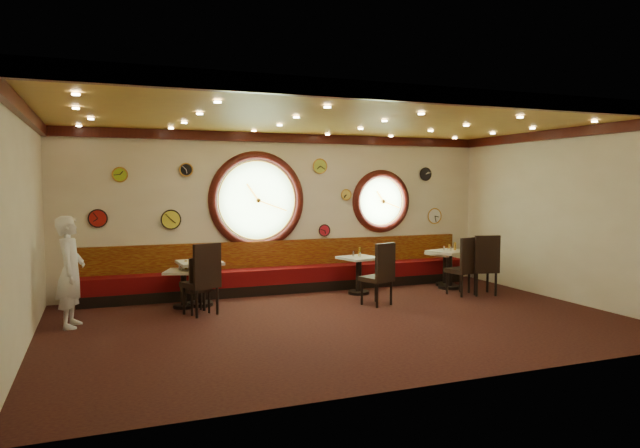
% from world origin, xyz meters
% --- Properties ---
extents(floor, '(9.00, 6.00, 0.00)m').
position_xyz_m(floor, '(0.00, 0.00, 0.00)').
color(floor, black).
rests_on(floor, ground).
extents(ceiling, '(9.00, 6.00, 0.02)m').
position_xyz_m(ceiling, '(0.00, 0.00, 3.20)').
color(ceiling, '#B68033').
rests_on(ceiling, wall_back).
extents(wall_back, '(9.00, 0.02, 3.20)m').
position_xyz_m(wall_back, '(0.00, 3.00, 1.60)').
color(wall_back, beige).
rests_on(wall_back, floor).
extents(wall_front, '(9.00, 0.02, 3.20)m').
position_xyz_m(wall_front, '(0.00, -3.00, 1.60)').
color(wall_front, beige).
rests_on(wall_front, floor).
extents(wall_left, '(0.02, 6.00, 3.20)m').
position_xyz_m(wall_left, '(-4.50, 0.00, 1.60)').
color(wall_left, beige).
rests_on(wall_left, floor).
extents(wall_right, '(0.02, 6.00, 3.20)m').
position_xyz_m(wall_right, '(4.50, 0.00, 1.60)').
color(wall_right, beige).
rests_on(wall_right, floor).
extents(molding_back, '(9.00, 0.10, 0.18)m').
position_xyz_m(molding_back, '(0.00, 2.95, 3.11)').
color(molding_back, '#340C09').
rests_on(molding_back, wall_back).
extents(molding_front, '(9.00, 0.10, 0.18)m').
position_xyz_m(molding_front, '(0.00, -2.95, 3.11)').
color(molding_front, '#340C09').
rests_on(molding_front, wall_back).
extents(molding_left, '(0.10, 6.00, 0.18)m').
position_xyz_m(molding_left, '(-4.45, 0.00, 3.11)').
color(molding_left, '#340C09').
rests_on(molding_left, wall_back).
extents(molding_right, '(0.10, 6.00, 0.18)m').
position_xyz_m(molding_right, '(4.45, 0.00, 3.11)').
color(molding_right, '#340C09').
rests_on(molding_right, wall_back).
extents(banquette_base, '(8.00, 0.55, 0.20)m').
position_xyz_m(banquette_base, '(0.00, 2.72, 0.10)').
color(banquette_base, black).
rests_on(banquette_base, floor).
extents(banquette_seat, '(8.00, 0.55, 0.30)m').
position_xyz_m(banquette_seat, '(0.00, 2.72, 0.35)').
color(banquette_seat, '#56070A').
rests_on(banquette_seat, banquette_base).
extents(banquette_back, '(8.00, 0.10, 0.55)m').
position_xyz_m(banquette_back, '(0.00, 2.94, 0.75)').
color(banquette_back, '#5D0F07').
rests_on(banquette_back, wall_back).
extents(porthole_left_glass, '(1.66, 0.02, 1.66)m').
position_xyz_m(porthole_left_glass, '(-0.60, 3.00, 1.85)').
color(porthole_left_glass, '#9DD37F').
rests_on(porthole_left_glass, wall_back).
extents(porthole_left_frame, '(1.98, 0.18, 1.98)m').
position_xyz_m(porthole_left_frame, '(-0.60, 2.98, 1.85)').
color(porthole_left_frame, '#340C09').
rests_on(porthole_left_frame, wall_back).
extents(porthole_left_ring, '(1.61, 0.03, 1.61)m').
position_xyz_m(porthole_left_ring, '(-0.60, 2.95, 1.85)').
color(porthole_left_ring, '#C78A2E').
rests_on(porthole_left_ring, wall_back).
extents(porthole_right_glass, '(1.10, 0.02, 1.10)m').
position_xyz_m(porthole_right_glass, '(2.20, 3.00, 1.80)').
color(porthole_right_glass, '#9DD37F').
rests_on(porthole_right_glass, wall_back).
extents(porthole_right_frame, '(1.38, 0.18, 1.38)m').
position_xyz_m(porthole_right_frame, '(2.20, 2.98, 1.80)').
color(porthole_right_frame, '#340C09').
rests_on(porthole_right_frame, wall_back).
extents(porthole_right_ring, '(1.09, 0.03, 1.09)m').
position_xyz_m(porthole_right_ring, '(2.20, 2.95, 1.80)').
color(porthole_right_ring, '#C78A2E').
rests_on(porthole_right_ring, wall_back).
extents(wall_clock_0, '(0.32, 0.03, 0.32)m').
position_xyz_m(wall_clock_0, '(-3.60, 2.96, 1.55)').
color(wall_clock_0, '#B51712').
rests_on(wall_clock_0, wall_back).
extents(wall_clock_1, '(0.30, 0.03, 0.30)m').
position_xyz_m(wall_clock_1, '(0.75, 2.96, 2.55)').
color(wall_clock_1, '#B6D041').
rests_on(wall_clock_1, wall_back).
extents(wall_clock_2, '(0.36, 0.03, 0.36)m').
position_xyz_m(wall_clock_2, '(-2.30, 2.96, 1.50)').
color(wall_clock_2, yellow).
rests_on(wall_clock_2, wall_back).
extents(wall_clock_3, '(0.28, 0.03, 0.28)m').
position_xyz_m(wall_clock_3, '(3.30, 2.96, 2.40)').
color(wall_clock_3, black).
rests_on(wall_clock_3, wall_back).
extents(wall_clock_4, '(0.26, 0.03, 0.26)m').
position_xyz_m(wall_clock_4, '(-3.20, 2.96, 2.35)').
color(wall_clock_4, '#9DBF26').
rests_on(wall_clock_4, wall_back).
extents(wall_clock_5, '(0.22, 0.03, 0.22)m').
position_xyz_m(wall_clock_5, '(1.35, 2.96, 1.95)').
color(wall_clock_5, gold).
rests_on(wall_clock_5, wall_back).
extents(wall_clock_6, '(0.24, 0.03, 0.24)m').
position_xyz_m(wall_clock_6, '(0.85, 2.96, 1.20)').
color(wall_clock_6, red).
rests_on(wall_clock_6, wall_back).
extents(wall_clock_7, '(0.24, 0.03, 0.24)m').
position_xyz_m(wall_clock_7, '(-2.00, 2.96, 2.45)').
color(wall_clock_7, black).
rests_on(wall_clock_7, wall_back).
extents(wall_clock_8, '(0.34, 0.03, 0.34)m').
position_xyz_m(wall_clock_8, '(3.55, 2.96, 1.45)').
color(wall_clock_8, white).
rests_on(wall_clock_8, wall_back).
extents(table_a, '(0.78, 0.78, 0.67)m').
position_xyz_m(table_a, '(-2.22, 1.93, 0.42)').
color(table_a, black).
rests_on(table_a, floor).
extents(table_b, '(0.78, 0.78, 0.80)m').
position_xyz_m(table_b, '(-1.92, 2.01, 0.51)').
color(table_b, black).
rests_on(table_b, floor).
extents(table_c, '(0.81, 0.81, 0.74)m').
position_xyz_m(table_c, '(1.20, 1.98, 0.47)').
color(table_c, black).
rests_on(table_c, floor).
extents(table_d, '(0.77, 0.77, 0.71)m').
position_xyz_m(table_d, '(3.33, 2.14, 0.45)').
color(table_d, black).
rests_on(table_d, floor).
extents(table_e, '(0.89, 0.89, 0.79)m').
position_xyz_m(table_e, '(3.21, 1.83, 0.50)').
color(table_e, black).
rests_on(table_e, floor).
extents(chair_a, '(0.66, 0.66, 0.75)m').
position_xyz_m(chair_a, '(-1.99, 1.21, 0.69)').
color(chair_a, black).
rests_on(chair_a, floor).
extents(chair_b, '(0.50, 0.50, 0.59)m').
position_xyz_m(chair_b, '(-2.05, 1.37, 0.55)').
color(chair_b, black).
rests_on(chair_b, floor).
extents(chair_c, '(0.61, 0.61, 0.70)m').
position_xyz_m(chair_c, '(1.09, 0.82, 0.65)').
color(chair_c, black).
rests_on(chair_c, floor).
extents(chair_d, '(0.60, 0.60, 0.73)m').
position_xyz_m(chair_d, '(3.42, 0.94, 0.68)').
color(chair_d, black).
rests_on(chair_d, floor).
extents(chair_e, '(0.57, 0.57, 0.71)m').
position_xyz_m(chair_e, '(3.06, 1.06, 0.65)').
color(chair_e, black).
rests_on(chair_e, floor).
extents(condiment_a_salt, '(0.04, 0.04, 0.11)m').
position_xyz_m(condiment_a_salt, '(-2.28, 1.95, 0.72)').
color(condiment_a_salt, '#B8B8BD').
rests_on(condiment_a_salt, table_a).
extents(condiment_b_salt, '(0.04, 0.04, 0.10)m').
position_xyz_m(condiment_b_salt, '(-1.98, 2.08, 0.85)').
color(condiment_b_salt, silver).
rests_on(condiment_b_salt, table_b).
extents(condiment_c_salt, '(0.04, 0.04, 0.10)m').
position_xyz_m(condiment_c_salt, '(1.12, 2.07, 0.79)').
color(condiment_c_salt, '#BDBCC1').
rests_on(condiment_c_salt, table_c).
extents(condiment_d_salt, '(0.03, 0.03, 0.09)m').
position_xyz_m(condiment_d_salt, '(3.28, 2.15, 0.75)').
color(condiment_d_salt, silver).
rests_on(condiment_d_salt, table_d).
extents(condiment_a_pepper, '(0.03, 0.03, 0.10)m').
position_xyz_m(condiment_a_pepper, '(-2.23, 1.95, 0.71)').
color(condiment_a_pepper, silver).
rests_on(condiment_a_pepper, table_a).
extents(condiment_b_pepper, '(0.04, 0.04, 0.11)m').
position_xyz_m(condiment_b_pepper, '(-1.86, 2.03, 0.86)').
color(condiment_b_pepper, silver).
rests_on(condiment_b_pepper, table_b).
extents(condiment_c_pepper, '(0.04, 0.04, 0.10)m').
position_xyz_m(condiment_c_pepper, '(1.20, 1.92, 0.79)').
color(condiment_c_pepper, silver).
rests_on(condiment_c_pepper, table_c).
extents(condiment_d_pepper, '(0.04, 0.04, 0.11)m').
position_xyz_m(condiment_d_pepper, '(3.32, 2.06, 0.76)').
color(condiment_d_pepper, silver).
rests_on(condiment_d_pepper, table_d).
extents(condiment_a_bottle, '(0.05, 0.05, 0.15)m').
position_xyz_m(condiment_a_bottle, '(-2.16, 2.05, 0.74)').
color(condiment_a_bottle, gold).
rests_on(condiment_a_bottle, table_a).
extents(condiment_b_bottle, '(0.06, 0.06, 0.18)m').
position_xyz_m(condiment_b_bottle, '(-1.79, 2.04, 0.89)').
color(condiment_b_bottle, '#C4842E').
rests_on(condiment_b_bottle, table_b).
extents(condiment_c_bottle, '(0.06, 0.06, 0.18)m').
position_xyz_m(condiment_c_bottle, '(1.24, 2.04, 0.83)').
color(condiment_c_bottle, yellow).
rests_on(condiment_c_bottle, table_c).
extents(condiment_d_bottle, '(0.06, 0.06, 0.18)m').
position_xyz_m(condiment_d_bottle, '(3.43, 2.18, 0.80)').
color(condiment_d_bottle, gold).
rests_on(condiment_d_bottle, table_d).
extents(condiment_e_salt, '(0.03, 0.03, 0.09)m').
position_xyz_m(condiment_e_salt, '(3.13, 1.91, 0.84)').
color(condiment_e_salt, silver).
rests_on(condiment_e_salt, table_e).
extents(condiment_e_pepper, '(0.03, 0.03, 0.09)m').
position_xyz_m(condiment_e_pepper, '(3.19, 1.75, 0.84)').
color(condiment_e_pepper, silver).
rests_on(condiment_e_pepper, table_e).
extents(condiment_e_bottle, '(0.05, 0.05, 0.17)m').
position_xyz_m(condiment_e_bottle, '(3.36, 1.85, 0.88)').
color(condiment_e_bottle, gold).
rests_on(condiment_e_bottle, table_e).
extents(waiter, '(0.51, 0.68, 1.70)m').
position_xyz_m(waiter, '(-4.00, 1.18, 0.85)').
color(waiter, white).
rests_on(waiter, floor).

